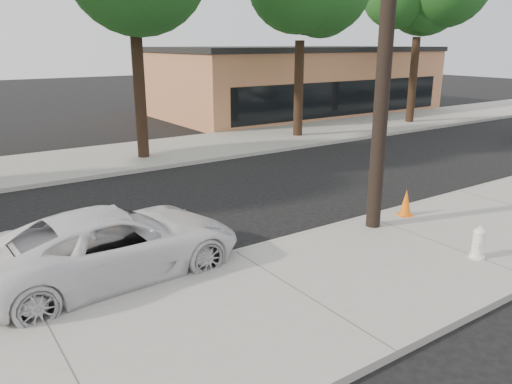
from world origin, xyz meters
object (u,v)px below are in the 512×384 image
(utility_pole, at_px, (387,30))
(fire_hydrant, at_px, (478,244))
(police_cruiser, at_px, (115,244))
(traffic_cone, at_px, (406,203))

(utility_pole, xyz_separation_m, fire_hydrant, (0.35, -2.55, -4.23))
(police_cruiser, relative_size, fire_hydrant, 7.60)
(utility_pole, bearing_deg, police_cruiser, 169.27)
(police_cruiser, distance_m, traffic_cone, 7.36)
(fire_hydrant, xyz_separation_m, traffic_cone, (0.93, 2.62, 0.01))
(traffic_cone, bearing_deg, fire_hydrant, -109.48)
(utility_pole, xyz_separation_m, traffic_cone, (1.27, 0.07, -4.22))
(utility_pole, relative_size, police_cruiser, 1.80)
(utility_pole, bearing_deg, traffic_cone, 3.32)
(utility_pole, relative_size, traffic_cone, 13.18)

